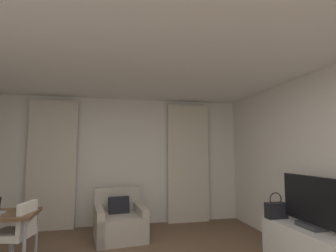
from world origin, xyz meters
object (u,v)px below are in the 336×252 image
(desk_chair, at_px, (15,244))
(handbag_primary, at_px, (276,210))
(tv_console, at_px, (311,249))
(tv_flatscreen, at_px, (310,204))
(armchair, at_px, (119,222))

(desk_chair, bearing_deg, handbag_primary, -1.36)
(desk_chair, bearing_deg, tv_console, -9.24)
(desk_chair, distance_m, tv_flatscreen, 3.66)
(handbag_primary, bearing_deg, tv_flatscreen, -76.41)
(tv_console, xyz_separation_m, tv_flatscreen, (0.00, -0.03, 0.57))
(desk_chair, xyz_separation_m, tv_flatscreen, (3.58, -0.61, 0.44))
(tv_console, bearing_deg, tv_flatscreen, -90.00)
(armchair, height_order, tv_flatscreen, tv_flatscreen)
(handbag_primary, bearing_deg, tv_console, -75.70)
(tv_flatscreen, bearing_deg, handbag_primary, 103.59)
(tv_flatscreen, distance_m, handbag_primary, 0.57)
(armchair, height_order, handbag_primary, handbag_primary)
(armchair, xyz_separation_m, tv_flatscreen, (2.32, -1.80, 0.56))
(armchair, bearing_deg, tv_console, -37.49)
(desk_chair, relative_size, handbag_primary, 2.39)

